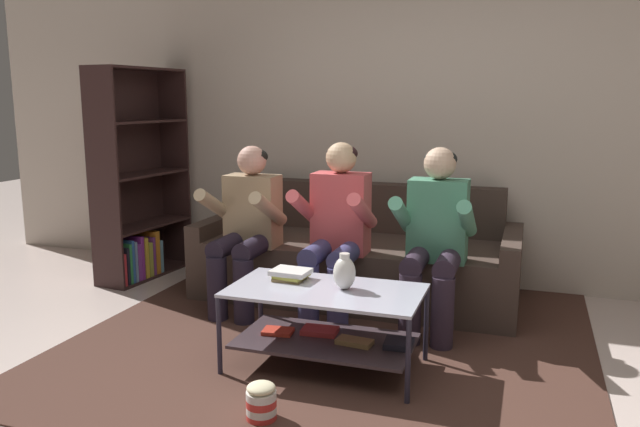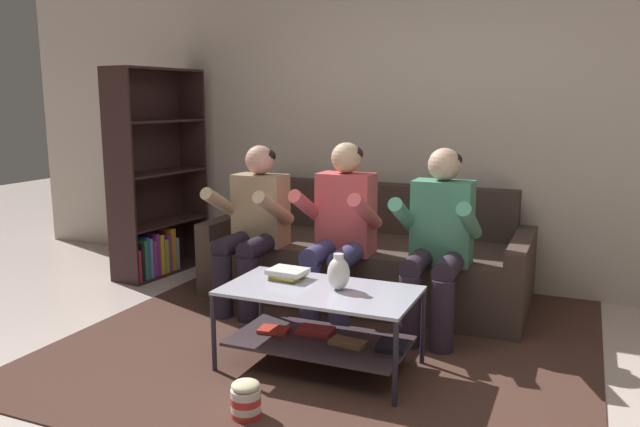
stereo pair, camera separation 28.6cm
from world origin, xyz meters
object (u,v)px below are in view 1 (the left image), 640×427
(book_stack, at_px, (291,274))
(person_seated_middle, at_px, (336,225))
(couch, at_px, (358,260))
(vase, at_px, (344,272))
(bookshelf, at_px, (135,198))
(person_seated_right, at_px, (435,233))
(coffee_table, at_px, (327,317))
(popcorn_tub, at_px, (261,402))
(person_seated_left, at_px, (246,222))

(book_stack, bearing_deg, person_seated_middle, 84.22)
(couch, xyz_separation_m, book_stack, (-0.07, -1.24, 0.22))
(vase, distance_m, bookshelf, 2.55)
(bookshelf, bearing_deg, vase, -29.16)
(couch, bearing_deg, book_stack, -93.13)
(person_seated_middle, bearing_deg, person_seated_right, -0.13)
(coffee_table, height_order, vase, vase)
(coffee_table, relative_size, popcorn_tub, 5.61)
(book_stack, bearing_deg, coffee_table, -21.61)
(person_seated_middle, relative_size, bookshelf, 0.69)
(person_seated_left, xyz_separation_m, person_seated_right, (1.33, 0.00, 0.01))
(person_seated_middle, distance_m, bookshelf, 2.01)
(couch, bearing_deg, person_seated_left, -139.44)
(bookshelf, bearing_deg, person_seated_left, -21.51)
(person_seated_left, height_order, person_seated_right, person_seated_right)
(coffee_table, relative_size, vase, 5.25)
(person_seated_left, relative_size, person_seated_right, 0.98)
(coffee_table, bearing_deg, person_seated_middle, 104.00)
(book_stack, height_order, popcorn_tub, book_stack)
(person_seated_left, height_order, person_seated_middle, person_seated_middle)
(vase, bearing_deg, couch, 102.15)
(couch, relative_size, person_seated_right, 1.99)
(couch, xyz_separation_m, coffee_table, (0.19, -1.34, 0.02))
(person_seated_left, relative_size, person_seated_middle, 0.97)
(person_seated_right, distance_m, coffee_table, 0.97)
(person_seated_right, xyz_separation_m, book_stack, (-0.74, -0.67, -0.16))
(couch, height_order, popcorn_tub, couch)
(person_seated_right, bearing_deg, person_seated_left, -179.90)
(coffee_table, bearing_deg, popcorn_tub, -99.82)
(couch, bearing_deg, bookshelf, -178.00)
(couch, height_order, vase, couch)
(book_stack, relative_size, bookshelf, 0.13)
(book_stack, xyz_separation_m, bookshelf, (-1.88, 1.17, 0.18))
(book_stack, distance_m, popcorn_tub, 0.88)
(person_seated_right, bearing_deg, coffee_table, -121.68)
(person_seated_middle, xyz_separation_m, popcorn_tub, (0.08, -1.43, -0.57))
(person_seated_right, distance_m, bookshelf, 2.66)
(couch, xyz_separation_m, person_seated_middle, (-0.00, -0.57, 0.39))
(vase, distance_m, popcorn_tub, 0.86)
(person_seated_middle, relative_size, vase, 5.97)
(person_seated_left, distance_m, popcorn_tub, 1.70)
(couch, bearing_deg, person_seated_right, -40.45)
(person_seated_left, bearing_deg, vase, -37.89)
(person_seated_middle, xyz_separation_m, book_stack, (-0.07, -0.67, -0.17))
(person_seated_left, xyz_separation_m, coffee_table, (0.86, -0.77, -0.35))
(popcorn_tub, bearing_deg, person_seated_left, 117.60)
(couch, relative_size, coffee_table, 2.23)
(popcorn_tub, bearing_deg, vase, 73.50)
(vase, relative_size, popcorn_tub, 1.07)
(person_seated_left, relative_size, book_stack, 5.22)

